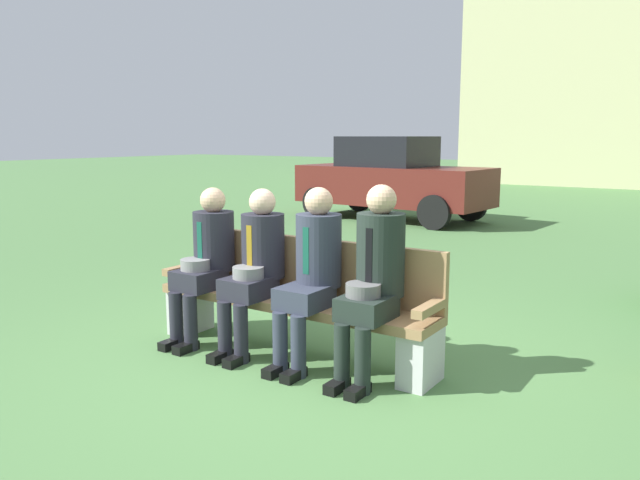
{
  "coord_description": "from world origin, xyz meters",
  "views": [
    {
      "loc": [
        2.47,
        -3.65,
        1.68
      ],
      "look_at": [
        -0.31,
        0.56,
        0.85
      ],
      "focal_mm": 35.38,
      "sensor_mm": 36.0,
      "label": 1
    }
  ],
  "objects_px": {
    "seated_man_leftmost": "(206,256)",
    "seated_man_centerright": "(312,267)",
    "park_bench": "(296,298)",
    "seated_man_centerleft": "(256,262)",
    "seated_man_rightmost": "(374,273)",
    "parked_car_near": "(392,178)"
  },
  "relations": [
    {
      "from": "park_bench",
      "to": "seated_man_leftmost",
      "type": "distance_m",
      "value": 0.87
    },
    {
      "from": "seated_man_centerright",
      "to": "seated_man_centerleft",
      "type": "bearing_deg",
      "value": -179.0
    },
    {
      "from": "seated_man_centerleft",
      "to": "seated_man_rightmost",
      "type": "distance_m",
      "value": 1.04
    },
    {
      "from": "seated_man_leftmost",
      "to": "seated_man_centerleft",
      "type": "relative_size",
      "value": 0.99
    },
    {
      "from": "seated_man_centerright",
      "to": "parked_car_near",
      "type": "height_order",
      "value": "parked_car_near"
    },
    {
      "from": "park_bench",
      "to": "seated_man_leftmost",
      "type": "relative_size",
      "value": 1.88
    },
    {
      "from": "park_bench",
      "to": "seated_man_leftmost",
      "type": "height_order",
      "value": "seated_man_leftmost"
    },
    {
      "from": "seated_man_leftmost",
      "to": "seated_man_rightmost",
      "type": "bearing_deg",
      "value": 0.32
    },
    {
      "from": "park_bench",
      "to": "seated_man_rightmost",
      "type": "xyz_separation_m",
      "value": [
        0.76,
        -0.13,
        0.31
      ]
    },
    {
      "from": "seated_man_leftmost",
      "to": "seated_man_centerright",
      "type": "bearing_deg",
      "value": 0.59
    },
    {
      "from": "seated_man_centerleft",
      "to": "parked_car_near",
      "type": "bearing_deg",
      "value": 109.64
    },
    {
      "from": "parked_car_near",
      "to": "park_bench",
      "type": "bearing_deg",
      "value": -68.15
    },
    {
      "from": "seated_man_centerleft",
      "to": "seated_man_centerright",
      "type": "bearing_deg",
      "value": 1.0
    },
    {
      "from": "seated_man_rightmost",
      "to": "parked_car_near",
      "type": "bearing_deg",
      "value": 116.19
    },
    {
      "from": "seated_man_rightmost",
      "to": "parked_car_near",
      "type": "height_order",
      "value": "parked_car_near"
    },
    {
      "from": "seated_man_leftmost",
      "to": "seated_man_centerright",
      "type": "distance_m",
      "value": 1.05
    },
    {
      "from": "seated_man_centerright",
      "to": "seated_man_rightmost",
      "type": "height_order",
      "value": "seated_man_rightmost"
    },
    {
      "from": "park_bench",
      "to": "seated_man_centerleft",
      "type": "xyz_separation_m",
      "value": [
        -0.29,
        -0.14,
        0.28
      ]
    },
    {
      "from": "seated_man_leftmost",
      "to": "seated_man_centerright",
      "type": "xyz_separation_m",
      "value": [
        1.05,
        0.01,
        0.03
      ]
    },
    {
      "from": "seated_man_leftmost",
      "to": "parked_car_near",
      "type": "xyz_separation_m",
      "value": [
        -2.25,
        7.76,
        0.13
      ]
    },
    {
      "from": "parked_car_near",
      "to": "seated_man_centerright",
      "type": "bearing_deg",
      "value": -66.97
    },
    {
      "from": "seated_man_centerright",
      "to": "seated_man_rightmost",
      "type": "distance_m",
      "value": 0.52
    }
  ]
}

